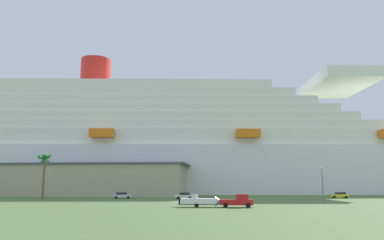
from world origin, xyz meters
TOP-DOWN VIEW (x-y plane):
  - ground_plane at (0.00, 30.00)m, footprint 600.00×600.00m
  - cruise_ship at (-3.50, 55.67)m, footprint 248.41×39.89m
  - terminal_building at (-27.15, 33.46)m, footprint 60.60×26.83m
  - pickup_truck at (11.92, -19.81)m, footprint 5.75×2.67m
  - small_boat_on_trailer at (5.97, -19.29)m, footprint 8.48×2.49m
  - palm_tree at (-32.74, 8.13)m, footprint 3.62×3.72m
  - street_lamp at (32.45, -1.46)m, footprint 0.56×0.56m
  - parked_car_silver_sedan at (-14.30, 13.74)m, footprint 4.81×2.32m
  - parked_car_white_van at (1.70, 11.54)m, footprint 4.68×2.57m
  - parked_car_yellow_taxi at (42.70, 16.65)m, footprint 4.72×2.41m

SIDE VIEW (x-z plane):
  - ground_plane at x=0.00m, z-range 0.00..0.00m
  - parked_car_white_van at x=1.70m, z-range 0.04..1.62m
  - parked_car_yellow_taxi at x=42.70m, z-range 0.04..1.62m
  - parked_car_silver_sedan at x=-14.30m, z-range 0.04..1.62m
  - small_boat_on_trailer at x=5.97m, z-range -0.11..2.04m
  - pickup_truck at x=11.92m, z-range -0.06..2.14m
  - terminal_building at x=-27.15m, z-range 0.02..9.82m
  - street_lamp at x=32.45m, z-range 1.19..8.86m
  - palm_tree at x=-32.74m, z-range 3.33..14.48m
  - cruise_ship at x=-3.50m, z-range -12.16..44.79m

